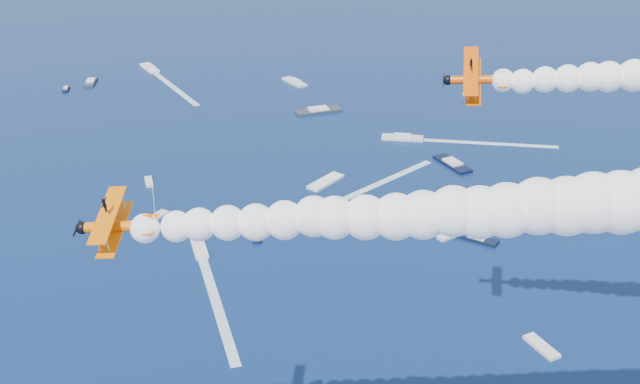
# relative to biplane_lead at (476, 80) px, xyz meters

# --- Properties ---
(biplane_lead) EXTENTS (8.52, 10.35, 9.14)m
(biplane_lead) POSITION_rel_biplane_lead_xyz_m (0.00, 0.00, 0.00)
(biplane_lead) COLOR #EE5105
(biplane_trail) EXTENTS (9.22, 10.60, 7.38)m
(biplane_trail) POSITION_rel_biplane_lead_xyz_m (-33.19, -35.64, -4.88)
(biplane_trail) COLOR orange
(smoke_trail_trail) EXTENTS (64.88, 22.44, 11.69)m
(smoke_trail_trail) POSITION_rel_biplane_lead_xyz_m (-1.86, -31.53, -2.46)
(smoke_trail_trail) COLOR white
(spectator_boats) EXTENTS (193.70, 191.14, 0.70)m
(spectator_boats) POSITION_rel_biplane_lead_xyz_m (-44.29, 80.86, -58.43)
(spectator_boats) COLOR silver
(spectator_boats) RESTS_ON ground
(boat_wakes) EXTENTS (136.00, 154.54, 0.04)m
(boat_wakes) POSITION_rel_biplane_lead_xyz_m (-38.41, 97.37, -58.75)
(boat_wakes) COLOR white
(boat_wakes) RESTS_ON ground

